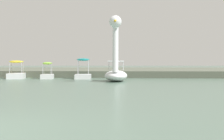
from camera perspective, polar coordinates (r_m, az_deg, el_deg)
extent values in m
cube|color=#5B6051|center=(37.79, -0.42, -0.15)|extent=(137.55, 27.98, 0.56)
ellipsoid|color=white|center=(19.32, 0.79, -1.13)|extent=(1.57, 3.21, 0.73)
cylinder|color=white|center=(18.32, 0.69, 4.44)|extent=(0.39, 0.81, 3.22)
sphere|color=white|center=(18.26, 0.66, 9.49)|extent=(0.80, 0.80, 0.78)
cone|color=yellow|center=(17.96, 0.63, 9.64)|extent=(0.44, 0.48, 0.43)
cube|color=white|center=(19.56, 0.81, 1.74)|extent=(1.11, 1.55, 0.08)
cylinder|color=silver|center=(19.58, -0.60, 0.85)|extent=(0.04, 0.04, 0.60)
cylinder|color=silver|center=(19.55, 2.22, 0.85)|extent=(0.04, 0.04, 0.60)
cube|color=white|center=(22.57, -5.68, -1.29)|extent=(1.50, 2.16, 0.35)
ellipsoid|color=teal|center=(22.55, -5.69, 2.05)|extent=(1.16, 1.43, 0.20)
cylinder|color=#B7B7BF|center=(23.09, -6.63, 0.61)|extent=(0.04, 0.04, 1.14)
cylinder|color=#B7B7BF|center=(23.06, -4.65, 0.61)|extent=(0.04, 0.04, 1.14)
cylinder|color=#B7B7BF|center=(22.05, -6.77, 0.58)|extent=(0.04, 0.04, 1.14)
cylinder|color=#B7B7BF|center=(22.02, -4.70, 0.59)|extent=(0.04, 0.04, 1.14)
cube|color=white|center=(23.30, -12.60, -1.24)|extent=(1.23, 1.92, 0.35)
ellipsoid|color=#8CCC38|center=(23.28, -12.61, 1.28)|extent=(0.96, 1.19, 0.20)
cylinder|color=#B7B7BF|center=(23.73, -13.25, 0.25)|extent=(0.04, 0.04, 0.85)
cylinder|color=#B7B7BF|center=(23.67, -11.76, 0.25)|extent=(0.04, 0.04, 0.85)
cylinder|color=#B7B7BF|center=(22.89, -13.48, 0.22)|extent=(0.04, 0.04, 0.85)
cylinder|color=#B7B7BF|center=(22.83, -11.94, 0.22)|extent=(0.04, 0.04, 0.85)
cube|color=white|center=(24.19, -18.28, -1.10)|extent=(1.76, 2.54, 0.43)
ellipsoid|color=yellow|center=(24.17, -18.29, 1.55)|extent=(1.41, 1.53, 0.20)
cylinder|color=#B7B7BF|center=(24.74, -19.16, 0.49)|extent=(0.04, 0.04, 0.91)
cylinder|color=#B7B7BF|center=(24.63, -17.10, 0.50)|extent=(0.04, 0.04, 0.91)
cylinder|color=#B7B7BF|center=(23.73, -19.52, 0.46)|extent=(0.04, 0.04, 0.91)
cylinder|color=#B7B7BF|center=(23.61, -17.37, 0.47)|extent=(0.04, 0.04, 0.91)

